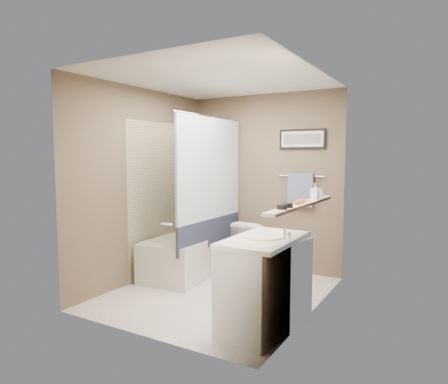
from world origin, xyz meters
The scene contains 33 objects.
ground centered at (0.00, 0.00, 0.00)m, with size 2.50×2.50×0.00m, color silver.
ceiling centered at (0.00, 0.00, 2.38)m, with size 2.20×2.50×0.04m, color silver.
wall_back centered at (0.00, 1.23, 1.20)m, with size 2.20×0.04×2.40m, color brown.
wall_front centered at (0.00, -1.23, 1.20)m, with size 2.20×0.04×2.40m, color brown.
wall_left centered at (-1.08, 0.00, 1.20)m, with size 0.04×2.50×2.40m, color brown.
wall_right centered at (1.08, 0.00, 1.20)m, with size 0.04×2.50×2.40m, color brown.
tile_surround centered at (-1.09, 0.50, 1.00)m, with size 0.02×1.55×2.00m, color tan.
curtain_rod centered at (-0.40, 0.50, 2.05)m, with size 0.02×0.02×1.55m, color silver.
curtain_upper centered at (-0.40, 0.50, 1.40)m, with size 0.03×1.45×1.28m, color white.
curtain_lower centered at (-0.40, 0.50, 0.58)m, with size 0.03×1.45×0.36m, color #242B44.
mirror centered at (1.09, -0.15, 1.62)m, with size 0.02×1.60×1.00m, color silver.
shelf centered at (1.04, -0.15, 1.10)m, with size 0.12×1.60×0.03m, color silver.
towel_bar centered at (0.55, 1.22, 1.30)m, with size 0.02×0.02×0.60m, color silver.
towel centered at (0.55, 1.20, 1.12)m, with size 0.34×0.05×0.44m, color #8998C7.
art_frame centered at (0.55, 1.23, 1.78)m, with size 0.62×0.03×0.26m, color black.
art_mat centered at (0.55, 1.22, 1.78)m, with size 0.56×0.00×0.20m, color white.
art_image centered at (0.55, 1.22, 1.78)m, with size 0.50×0.00×0.13m, color #595959.
door centered at (0.55, -1.24, 1.00)m, with size 0.80×0.02×2.00m, color silver.
door_handle centered at (0.22, -1.19, 1.00)m, with size 0.02×0.02×0.10m, color silver.
bathtub centered at (-0.75, 0.52, 0.25)m, with size 0.70×1.50×0.50m, color silver.
tub_rim centered at (-0.75, 0.52, 0.50)m, with size 0.56×1.36×0.02m, color silver.
toilet centered at (0.10, 0.89, 0.36)m, with size 0.40×0.71×0.72m, color silver.
vanity centered at (0.85, -0.59, 0.40)m, with size 0.50×0.90×0.80m, color white.
countertop centered at (0.84, -0.59, 0.82)m, with size 0.54×0.96×0.04m, color white.
sink_basin centered at (0.83, -0.59, 0.85)m, with size 0.34×0.34×0.01m, color white.
faucet_spout centered at (1.03, -0.59, 0.89)m, with size 0.02×0.02×0.10m, color silver.
faucet_knob centered at (1.03, -0.49, 0.87)m, with size 0.05×0.05×0.05m, color silver.
candle_bowl_near centered at (1.04, -0.66, 1.14)m, with size 0.09×0.09×0.04m, color black.
candle_bowl_far centered at (1.04, -0.52, 1.14)m, with size 0.09×0.09×0.04m, color black.
hair_brush_front centered at (1.04, -0.22, 1.14)m, with size 0.04×0.04×0.22m, color #EC4F21.
pink_comb centered at (1.04, -0.01, 1.12)m, with size 0.03×0.16×0.01m, color pink.
glass_jar centered at (1.04, 0.39, 1.17)m, with size 0.08×0.08×0.10m, color white.
soap_bottle centered at (1.04, 0.25, 1.20)m, with size 0.07×0.08×0.16m, color #999999.
Camera 1 is at (2.28, -3.79, 1.57)m, focal length 32.00 mm.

